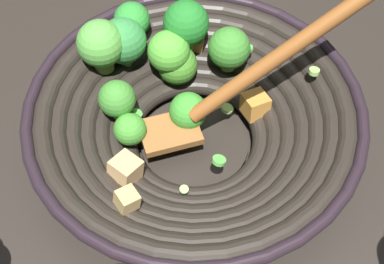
% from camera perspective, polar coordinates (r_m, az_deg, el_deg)
% --- Properties ---
extents(ground_plane, '(4.00, 4.00, 0.00)m').
position_cam_1_polar(ground_plane, '(0.69, 0.27, -1.41)').
color(ground_plane, '#28231E').
extents(wok, '(0.42, 0.40, 0.22)m').
position_cam_1_polar(wok, '(0.65, -0.00, 1.81)').
color(wok, black).
rests_on(wok, ground).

